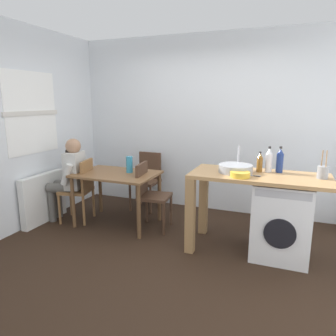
% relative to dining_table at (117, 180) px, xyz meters
% --- Properties ---
extents(ground_plane, '(5.46, 5.46, 0.00)m').
position_rel_dining_table_xyz_m(ground_plane, '(0.99, -0.61, -0.64)').
color(ground_plane, black).
extents(wall_back, '(4.60, 0.10, 2.70)m').
position_rel_dining_table_xyz_m(wall_back, '(0.99, 1.14, 0.71)').
color(wall_back, silver).
rests_on(wall_back, ground_plane).
extents(wall_window_side, '(0.12, 3.80, 2.70)m').
position_rel_dining_table_xyz_m(wall_window_side, '(-1.16, -0.60, 0.71)').
color(wall_window_side, silver).
rests_on(wall_window_side, ground_plane).
extents(radiator, '(0.10, 0.80, 0.70)m').
position_rel_dining_table_xyz_m(radiator, '(-1.03, -0.31, -0.29)').
color(radiator, white).
rests_on(radiator, ground_plane).
extents(dining_table, '(1.10, 0.76, 0.74)m').
position_rel_dining_table_xyz_m(dining_table, '(0.00, 0.00, 0.00)').
color(dining_table, brown).
rests_on(dining_table, ground_plane).
extents(chair_person_seat, '(0.48, 0.48, 0.90)m').
position_rel_dining_table_xyz_m(chair_person_seat, '(-0.55, -0.08, -0.14)').
color(chair_person_seat, olive).
rests_on(chair_person_seat, ground_plane).
extents(chair_opposite, '(0.44, 0.44, 0.90)m').
position_rel_dining_table_xyz_m(chair_opposite, '(0.48, 0.04, -0.14)').
color(chair_opposite, '#4C3323').
rests_on(chair_opposite, ground_plane).
extents(chair_spare_by_wall, '(0.41, 0.41, 0.90)m').
position_rel_dining_table_xyz_m(chair_spare_by_wall, '(0.10, 0.77, -0.14)').
color(chair_spare_by_wall, '#4C3323').
rests_on(chair_spare_by_wall, ground_plane).
extents(seated_person, '(0.54, 0.54, 1.20)m').
position_rel_dining_table_xyz_m(seated_person, '(-0.70, -0.12, 0.03)').
color(seated_person, '#595651').
rests_on(seated_person, ground_plane).
extents(kitchen_counter, '(1.50, 0.68, 0.92)m').
position_rel_dining_table_xyz_m(kitchen_counter, '(1.69, -0.14, 0.12)').
color(kitchen_counter, tan).
rests_on(kitchen_counter, ground_plane).
extents(washing_machine, '(0.60, 0.61, 0.86)m').
position_rel_dining_table_xyz_m(washing_machine, '(2.17, -0.15, -0.21)').
color(washing_machine, white).
rests_on(washing_machine, ground_plane).
extents(sink_basin, '(0.38, 0.38, 0.09)m').
position_rel_dining_table_xyz_m(sink_basin, '(1.64, -0.14, 0.32)').
color(sink_basin, '#9EA0A5').
rests_on(sink_basin, kitchen_counter).
extents(tap, '(0.02, 0.02, 0.28)m').
position_rel_dining_table_xyz_m(tap, '(1.64, 0.04, 0.42)').
color(tap, '#B2B2B7').
rests_on(tap, kitchen_counter).
extents(bottle_tall_green, '(0.07, 0.07, 0.23)m').
position_rel_dining_table_xyz_m(bottle_tall_green, '(1.89, -0.01, 0.38)').
color(bottle_tall_green, brown).
rests_on(bottle_tall_green, kitchen_counter).
extents(bottle_squat_brown, '(0.07, 0.07, 0.29)m').
position_rel_dining_table_xyz_m(bottle_squat_brown, '(1.98, 0.01, 0.41)').
color(bottle_squat_brown, silver).
rests_on(bottle_squat_brown, kitchen_counter).
extents(bottle_clear_small, '(0.08, 0.08, 0.30)m').
position_rel_dining_table_xyz_m(bottle_clear_small, '(2.10, 0.04, 0.41)').
color(bottle_clear_small, navy).
rests_on(bottle_clear_small, kitchen_counter).
extents(mixing_bowl, '(0.21, 0.21, 0.06)m').
position_rel_dining_table_xyz_m(mixing_bowl, '(1.72, -0.34, 0.31)').
color(mixing_bowl, gold).
rests_on(mixing_bowl, kitchen_counter).
extents(utensil_crock, '(0.11, 0.11, 0.30)m').
position_rel_dining_table_xyz_m(utensil_crock, '(2.53, -0.09, 0.35)').
color(utensil_crock, gray).
rests_on(utensil_crock, kitchen_counter).
extents(vase, '(0.09, 0.09, 0.23)m').
position_rel_dining_table_xyz_m(vase, '(0.15, 0.10, 0.21)').
color(vase, teal).
rests_on(vase, dining_table).
extents(scissors, '(0.15, 0.06, 0.01)m').
position_rel_dining_table_xyz_m(scissors, '(1.85, -0.24, 0.28)').
color(scissors, '#B2B2B7').
rests_on(scissors, kitchen_counter).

